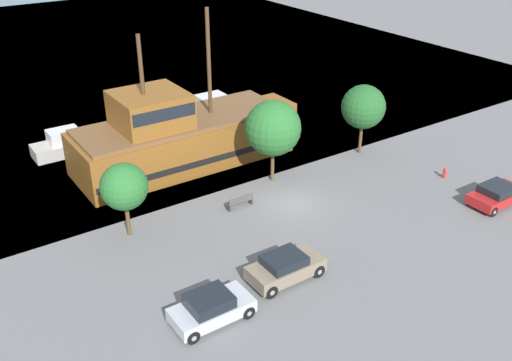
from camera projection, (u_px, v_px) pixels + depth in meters
ground_plane at (292, 203)px, 36.89m from camera, size 160.00×160.00×0.00m
water_surface at (72, 54)px, 69.20m from camera, size 80.00×80.00×0.00m
pirate_ship at (181, 136)px, 41.24m from camera, size 17.05×5.80×10.95m
moored_boat_dockside at (214, 108)px, 50.32m from camera, size 6.26×2.13×2.04m
moored_boat_outer at (69, 144)px, 43.50m from camera, size 5.68×2.09×1.94m
parked_car_curb_front at (497, 194)px, 36.53m from camera, size 4.01×1.99×1.34m
parked_car_curb_mid at (211, 308)px, 26.69m from camera, size 3.90×1.95×1.47m
parked_car_curb_rear at (285, 267)px, 29.50m from camera, size 4.04×1.94×1.46m
fire_hydrant at (445, 173)px, 39.85m from camera, size 0.42×0.25×0.76m
bench_promenade_east at (240, 201)px, 36.19m from camera, size 1.78×0.45×0.85m
tree_row_east at (124, 187)px, 32.10m from camera, size 2.74×2.74×4.58m
tree_row_mideast at (273, 128)px, 37.95m from camera, size 3.78×3.78×5.80m
tree_row_midwest at (363, 107)px, 42.09m from camera, size 3.28×3.28×5.35m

